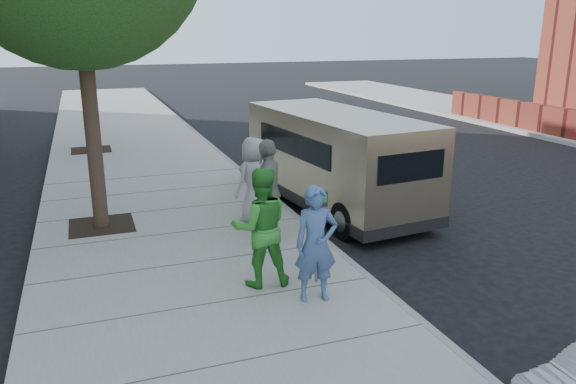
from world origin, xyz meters
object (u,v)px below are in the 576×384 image
Objects in this scene: person_officer at (316,244)px; person_striped_polo at (268,191)px; parking_meter at (317,217)px; person_gray_shirt at (254,180)px; van at (333,158)px; person_green_shirt at (261,227)px.

person_striped_polo is at bearing 96.58° from person_officer.
parking_meter is 0.85× the size of person_gray_shirt.
person_officer is 3.55m from person_gray_shirt.
van reaches higher than person_gray_shirt.
person_striped_polo is at bearing 59.61° from person_gray_shirt.
person_green_shirt reaches higher than person_gray_shirt.
person_striped_polo is (0.66, 1.65, 0.04)m from person_green_shirt.
person_officer is 0.89× the size of person_striped_polo.
parking_meter is 3.04m from person_gray_shirt.
person_gray_shirt is (0.75, 2.81, -0.05)m from person_green_shirt.
parking_meter is 0.24× the size of van.
van is 3.55× the size of person_officer.
van is at bearing -121.02° from person_green_shirt.
person_green_shirt reaches higher than parking_meter.
person_striped_polo reaches higher than person_green_shirt.
person_gray_shirt reaches higher than parking_meter.
person_gray_shirt is (-0.05, 3.03, -0.19)m from parking_meter.
person_officer is at bearing 134.55° from person_green_shirt.
parking_meter is 0.87× the size of person_officer.
person_green_shirt is 1.06× the size of person_gray_shirt.
person_officer is at bearing 27.78° from person_striped_polo.
van is at bearing 86.12° from parking_meter.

